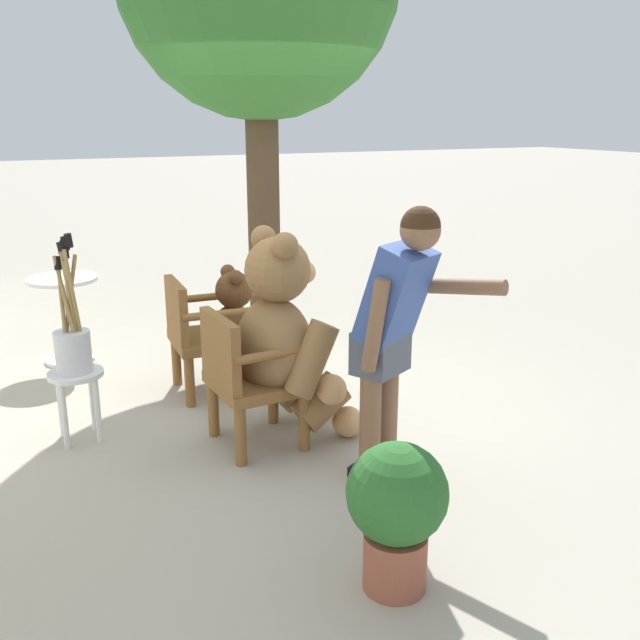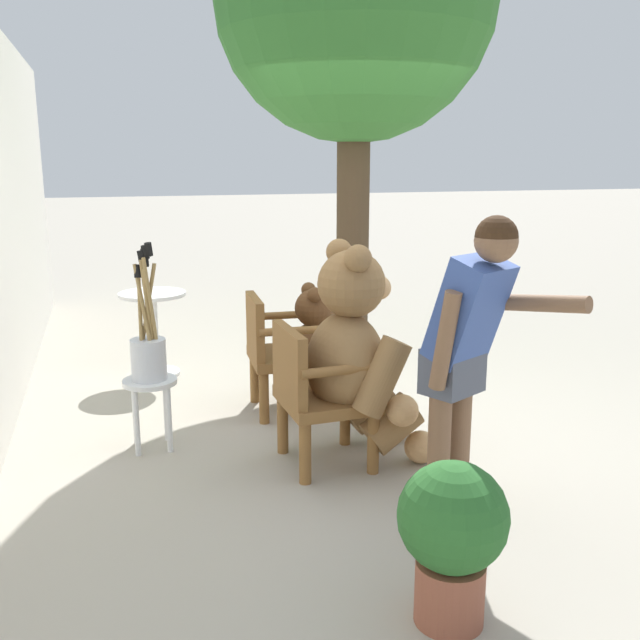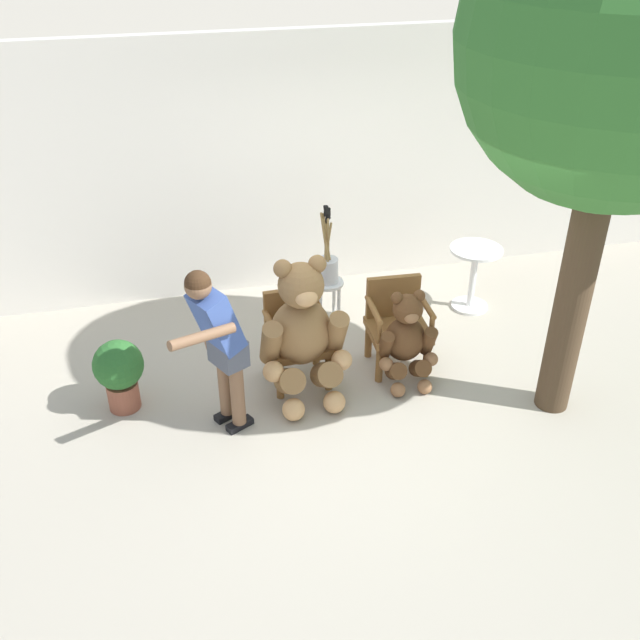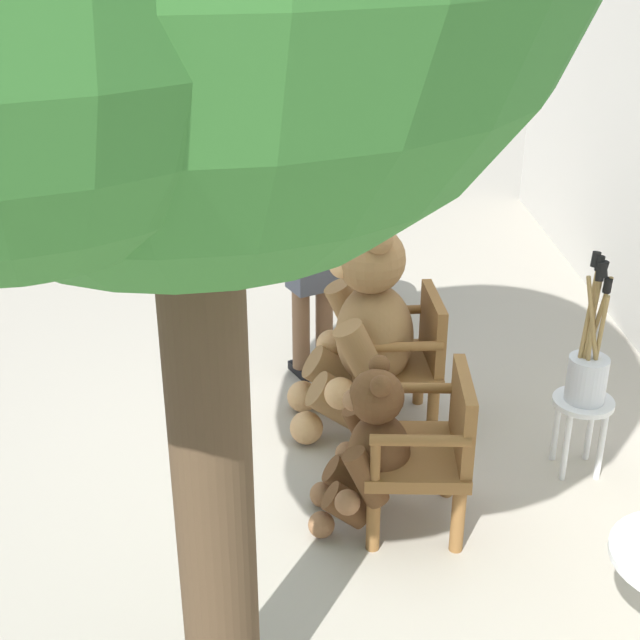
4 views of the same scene
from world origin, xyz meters
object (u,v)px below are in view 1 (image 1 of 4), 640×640
at_px(wooden_chair_right, 201,333).
at_px(teddy_bear_small, 239,329).
at_px(white_stool, 77,387).
at_px(potted_plant, 397,507).
at_px(teddy_bear_large, 285,339).
at_px(brush_bucket, 72,340).
at_px(person_visitor, 394,323).
at_px(wooden_chair_left, 247,375).
at_px(round_side_table, 65,310).

bearing_deg(wooden_chair_right, teddy_bear_small, -91.29).
xyz_separation_m(white_stool, potted_plant, (-2.14, -1.02, 0.04)).
height_order(white_stool, potted_plant, potted_plant).
height_order(wooden_chair_right, teddy_bear_large, teddy_bear_large).
height_order(white_stool, brush_bucket, brush_bucket).
distance_m(wooden_chair_right, person_visitor, 1.88).
xyz_separation_m(teddy_bear_large, potted_plant, (-1.61, 0.17, -0.27)).
xyz_separation_m(wooden_chair_left, teddy_bear_small, (0.97, -0.29, -0.01)).
bearing_deg(teddy_bear_small, wooden_chair_right, 88.71).
relative_size(teddy_bear_small, brush_bucket, 1.07).
distance_m(brush_bucket, potted_plant, 2.38).
bearing_deg(wooden_chair_right, teddy_bear_large, -165.31).
bearing_deg(wooden_chair_left, wooden_chair_right, -0.00).
bearing_deg(teddy_bear_large, person_visitor, -157.46).
xyz_separation_m(teddy_bear_small, round_side_table, (1.16, 1.10, -0.01)).
distance_m(wooden_chair_right, round_side_table, 1.41).
relative_size(teddy_bear_large, person_visitor, 0.87).
height_order(wooden_chair_left, round_side_table, wooden_chair_left).
bearing_deg(round_side_table, brush_bucket, 175.27).
distance_m(person_visitor, round_side_table, 3.24).
bearing_deg(round_side_table, white_stool, 175.24).
relative_size(person_visitor, potted_plant, 2.30).
relative_size(wooden_chair_right, teddy_bear_small, 0.93).
bearing_deg(brush_bucket, round_side_table, -4.73).
xyz_separation_m(teddy_bear_large, teddy_bear_small, (0.96, -0.04, -0.21)).
bearing_deg(teddy_bear_small, white_stool, 109.31).
bearing_deg(potted_plant, person_visitor, -30.15).
xyz_separation_m(wooden_chair_left, brush_bucket, (0.54, 0.94, 0.21)).
distance_m(wooden_chair_left, wooden_chair_right, 0.98).
xyz_separation_m(white_stool, brush_bucket, (-0.00, -0.00, 0.31)).
distance_m(wooden_chair_right, teddy_bear_large, 1.02).
bearing_deg(white_stool, person_visitor, -130.63).
bearing_deg(wooden_chair_right, potted_plant, -178.17).
height_order(teddy_bear_small, white_stool, teddy_bear_small).
height_order(brush_bucket, potted_plant, brush_bucket).
bearing_deg(person_visitor, brush_bucket, 49.40).
xyz_separation_m(teddy_bear_large, brush_bucket, (0.53, 1.19, 0.01)).
distance_m(person_visitor, potted_plant, 1.11).
relative_size(wooden_chair_left, round_side_table, 1.19).
relative_size(white_stool, brush_bucket, 0.53).
bearing_deg(teddy_bear_small, brush_bucket, 109.41).
bearing_deg(wooden_chair_left, brush_bucket, 60.26).
xyz_separation_m(teddy_bear_small, white_stool, (-0.43, 1.23, -0.10)).
distance_m(teddy_bear_small, white_stool, 1.31).
relative_size(teddy_bear_small, round_side_table, 1.29).
xyz_separation_m(wooden_chair_left, potted_plant, (-1.60, -0.08, -0.07)).
height_order(teddy_bear_small, brush_bucket, brush_bucket).
bearing_deg(brush_bucket, wooden_chair_right, -64.88).
relative_size(wooden_chair_left, wooden_chair_right, 1.00).
relative_size(teddy_bear_small, potted_plant, 1.37).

